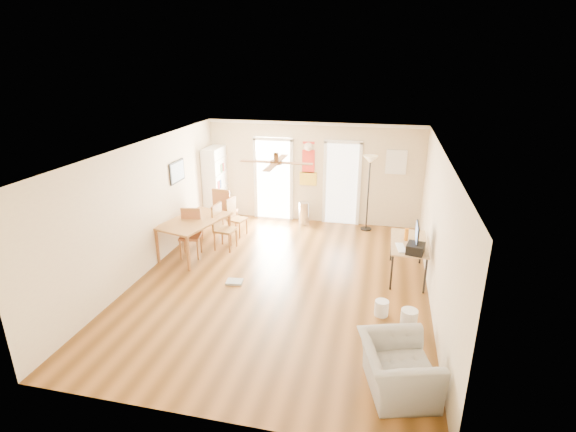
% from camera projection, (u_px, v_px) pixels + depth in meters
% --- Properties ---
extents(floor, '(7.00, 7.00, 0.00)m').
position_uv_depth(floor, '(281.00, 282.00, 8.42)').
color(floor, brown).
rests_on(floor, ground).
extents(ceiling, '(5.50, 7.00, 0.00)m').
position_uv_depth(ceiling, '(280.00, 149.00, 7.53)').
color(ceiling, silver).
rests_on(ceiling, floor).
extents(wall_back, '(5.50, 0.04, 2.60)m').
position_uv_depth(wall_back, '(313.00, 173.00, 11.18)').
color(wall_back, beige).
rests_on(wall_back, floor).
extents(wall_front, '(5.50, 0.04, 2.60)m').
position_uv_depth(wall_front, '(205.00, 327.00, 4.77)').
color(wall_front, beige).
rests_on(wall_front, floor).
extents(wall_left, '(0.04, 7.00, 2.60)m').
position_uv_depth(wall_left, '(145.00, 208.00, 8.55)').
color(wall_left, beige).
rests_on(wall_left, floor).
extents(wall_right, '(0.04, 7.00, 2.60)m').
position_uv_depth(wall_right, '(437.00, 232.00, 7.40)').
color(wall_right, beige).
rests_on(wall_right, floor).
extents(crown_molding, '(5.50, 7.00, 0.08)m').
position_uv_depth(crown_molding, '(280.00, 151.00, 7.54)').
color(crown_molding, white).
rests_on(crown_molding, wall_back).
extents(kitchen_doorway, '(0.90, 0.10, 2.10)m').
position_uv_depth(kitchen_doorway, '(274.00, 180.00, 11.47)').
color(kitchen_doorway, white).
rests_on(kitchen_doorway, wall_back).
extents(bathroom_doorway, '(0.80, 0.10, 2.10)m').
position_uv_depth(bathroom_doorway, '(342.00, 184.00, 11.09)').
color(bathroom_doorway, white).
rests_on(bathroom_doorway, wall_back).
extents(wall_decal, '(0.46, 0.03, 1.10)m').
position_uv_depth(wall_decal, '(308.00, 163.00, 11.10)').
color(wall_decal, red).
rests_on(wall_decal, wall_back).
extents(ac_grille, '(0.50, 0.04, 0.60)m').
position_uv_depth(ac_grille, '(396.00, 162.00, 10.58)').
color(ac_grille, white).
rests_on(ac_grille, wall_back).
extents(framed_poster, '(0.04, 0.66, 0.48)m').
position_uv_depth(framed_poster, '(177.00, 172.00, 9.69)').
color(framed_poster, black).
rests_on(framed_poster, wall_left).
extents(ceiling_fan, '(1.24, 1.24, 0.20)m').
position_uv_depth(ceiling_fan, '(276.00, 162.00, 7.31)').
color(ceiling_fan, '#593819').
rests_on(ceiling_fan, ceiling).
extents(bookshelf, '(0.66, 0.95, 1.93)m').
position_uv_depth(bookshelf, '(216.00, 184.00, 11.47)').
color(bookshelf, white).
rests_on(bookshelf, floor).
extents(dining_table, '(1.32, 1.77, 0.79)m').
position_uv_depth(dining_table, '(195.00, 237.00, 9.52)').
color(dining_table, '#996431').
rests_on(dining_table, floor).
extents(dining_chair_right_a, '(0.46, 0.46, 0.92)m').
position_uv_depth(dining_chair_right_a, '(237.00, 217.00, 10.50)').
color(dining_chair_right_a, '#A57235').
rests_on(dining_chair_right_a, floor).
extents(dining_chair_right_b, '(0.46, 0.46, 1.03)m').
position_uv_depth(dining_chair_right_b, '(225.00, 227.00, 9.73)').
color(dining_chair_right_b, '#A47235').
rests_on(dining_chair_right_b, floor).
extents(dining_chair_near, '(0.50, 0.50, 1.03)m').
position_uv_depth(dining_chair_near, '(190.00, 234.00, 9.36)').
color(dining_chair_near, '#9B5832').
rests_on(dining_chair_near, floor).
extents(dining_chair_far, '(0.50, 0.50, 1.11)m').
position_uv_depth(dining_chair_far, '(226.00, 209.00, 10.79)').
color(dining_chair_far, '#975E30').
rests_on(dining_chair_far, floor).
extents(trash_can, '(0.32, 0.32, 0.59)m').
position_uv_depth(trash_can, '(304.00, 213.00, 11.27)').
color(trash_can, silver).
rests_on(trash_can, floor).
extents(torchiere_lamp, '(0.42, 0.42, 1.89)m').
position_uv_depth(torchiere_lamp, '(368.00, 194.00, 10.69)').
color(torchiere_lamp, black).
rests_on(torchiere_lamp, floor).
extents(computer_desk, '(0.68, 1.36, 0.73)m').
position_uv_depth(computer_desk, '(407.00, 259.00, 8.55)').
color(computer_desk, tan).
rests_on(computer_desk, floor).
extents(imac, '(0.21, 0.54, 0.50)m').
position_uv_depth(imac, '(417.00, 237.00, 8.02)').
color(imac, black).
rests_on(imac, computer_desk).
extents(keyboard, '(0.21, 0.46, 0.02)m').
position_uv_depth(keyboard, '(401.00, 248.00, 8.14)').
color(keyboard, white).
rests_on(keyboard, computer_desk).
extents(printer, '(0.37, 0.41, 0.18)m').
position_uv_depth(printer, '(415.00, 249.00, 7.91)').
color(printer, black).
rests_on(printer, computer_desk).
extents(orange_bottle, '(0.10, 0.10, 0.25)m').
position_uv_depth(orange_bottle, '(406.00, 234.00, 8.46)').
color(orange_bottle, '#CC6B12').
rests_on(orange_bottle, computer_desk).
extents(wastebasket_a, '(0.26, 0.26, 0.27)m').
position_uv_depth(wastebasket_a, '(382.00, 308.00, 7.29)').
color(wastebasket_a, silver).
rests_on(wastebasket_a, floor).
extents(wastebasket_b, '(0.34, 0.34, 0.31)m').
position_uv_depth(wastebasket_b, '(409.00, 319.00, 6.96)').
color(wastebasket_b, silver).
rests_on(wastebasket_b, floor).
extents(floor_cloth, '(0.33, 0.28, 0.04)m').
position_uv_depth(floor_cloth, '(235.00, 282.00, 8.38)').
color(floor_cloth, gray).
rests_on(floor_cloth, floor).
extents(armchair, '(1.14, 1.23, 0.67)m').
position_uv_depth(armchair, '(398.00, 369.00, 5.57)').
color(armchair, '#969692').
rests_on(armchair, floor).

